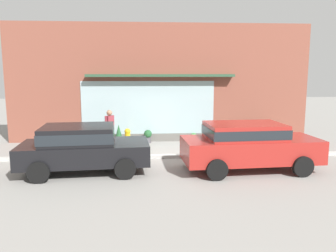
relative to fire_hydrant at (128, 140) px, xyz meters
name	(u,v)px	position (x,y,z in m)	size (l,w,h in m)	color
ground_plane	(165,157)	(1.45, -0.94, -0.48)	(60.00, 60.00, 0.00)	gray
curb_strip	(165,156)	(1.45, -1.14, -0.42)	(14.00, 0.24, 0.12)	#B2B2AD
storefront	(160,84)	(1.44, 2.25, 2.19)	(14.00, 0.81, 5.44)	brown
fire_hydrant	(128,140)	(0.00, 0.00, 0.00)	(0.41, 0.37, 0.96)	gold
pedestrian_with_handbag	(109,127)	(-0.74, 0.13, 0.52)	(0.50, 0.54, 1.70)	brown
parked_car_black	(82,146)	(-1.31, -2.76, 0.40)	(4.19, 2.33, 1.52)	black
parked_car_red	(248,144)	(4.08, -2.94, 0.43)	(4.51, 2.19, 1.58)	maroon
potted_plant_near_hydrant	(194,138)	(2.96, 1.61, -0.26)	(0.31, 0.31, 0.45)	#B7B2A3
potted_plant_window_center	(256,132)	(5.76, 1.22, 0.05)	(0.64, 0.64, 0.94)	#33473D
potted_plant_doorstep	(148,136)	(0.84, 1.62, -0.13)	(0.36, 0.36, 0.61)	#4C4C51
potted_plant_by_entrance	(119,134)	(-0.48, 1.60, -0.06)	(0.39, 0.39, 0.87)	#B7B2A3
potted_plant_window_right	(217,136)	(3.98, 1.38, -0.15)	(0.28, 0.28, 0.63)	#33473D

